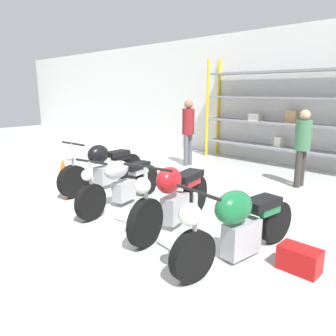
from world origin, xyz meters
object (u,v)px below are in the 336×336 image
(person_near_rack, at_px, (188,127))
(traffic_cone, at_px, (63,171))
(motorcycle_red, at_px, (173,197))
(motorcycle_green, at_px, (238,224))
(motorcycle_silver, at_px, (122,182))
(shelving_rack, at_px, (292,110))
(person_browsing, at_px, (302,142))
(motorcycle_black, at_px, (103,167))
(toolbox, at_px, (299,259))

(person_near_rack, height_order, traffic_cone, person_near_rack)
(motorcycle_red, distance_m, motorcycle_green, 1.19)
(motorcycle_silver, relative_size, motorcycle_green, 1.01)
(motorcycle_green, bearing_deg, shelving_rack, -154.17)
(motorcycle_red, bearing_deg, person_browsing, 160.94)
(motorcycle_black, xyz_separation_m, motorcycle_silver, (1.09, -0.38, -0.02))
(person_browsing, bearing_deg, motorcycle_green, 102.61)
(motorcycle_black, relative_size, person_browsing, 1.32)
(shelving_rack, height_order, motorcycle_black, shelving_rack)
(person_browsing, relative_size, traffic_cone, 2.90)
(person_browsing, distance_m, person_near_rack, 3.00)
(motorcycle_silver, relative_size, person_near_rack, 1.19)
(motorcycle_red, bearing_deg, toolbox, 82.02)
(motorcycle_black, bearing_deg, toolbox, 79.42)
(motorcycle_green, distance_m, person_browsing, 3.67)
(motorcycle_black, distance_m, motorcycle_green, 3.63)
(motorcycle_black, xyz_separation_m, traffic_cone, (-0.90, -0.41, -0.17))
(motorcycle_black, distance_m, person_near_rack, 2.91)
(toolbox, bearing_deg, traffic_cone, -179.10)
(motorcycle_red, bearing_deg, person_near_rack, -154.04)
(shelving_rack, distance_m, traffic_cone, 5.77)
(motorcycle_green, bearing_deg, motorcycle_black, -92.52)
(motorcycle_green, bearing_deg, traffic_cone, -85.39)
(person_browsing, xyz_separation_m, person_near_rack, (-3.00, -0.10, 0.09))
(motorcycle_black, distance_m, traffic_cone, 1.01)
(person_browsing, height_order, toolbox, person_browsing)
(motorcycle_red, distance_m, person_near_rack, 4.22)
(motorcycle_black, xyz_separation_m, person_browsing, (2.81, 2.95, 0.49))
(toolbox, bearing_deg, motorcycle_green, -156.14)
(motorcycle_black, bearing_deg, motorcycle_silver, 64.86)
(shelving_rack, xyz_separation_m, traffic_cone, (-2.75, -4.93, -1.20))
(motorcycle_silver, relative_size, traffic_cone, 3.76)
(traffic_cone, bearing_deg, motorcycle_black, 24.41)
(motorcycle_silver, xyz_separation_m, person_browsing, (1.72, 3.32, 0.51))
(traffic_cone, bearing_deg, motorcycle_red, -0.84)
(shelving_rack, relative_size, motorcycle_silver, 2.39)
(shelving_rack, bearing_deg, traffic_cone, -119.12)
(motorcycle_red, bearing_deg, motorcycle_silver, -105.58)
(motorcycle_silver, bearing_deg, person_near_rack, -171.22)
(motorcycle_green, distance_m, person_near_rack, 5.14)
(motorcycle_green, height_order, toolbox, motorcycle_green)
(person_browsing, height_order, traffic_cone, person_browsing)
(toolbox, relative_size, traffic_cone, 0.80)
(person_browsing, relative_size, toolbox, 3.63)
(motorcycle_red, relative_size, person_browsing, 1.24)
(motorcycle_red, xyz_separation_m, motorcycle_green, (1.18, -0.15, -0.02))
(motorcycle_black, bearing_deg, traffic_cone, -71.70)
(toolbox, bearing_deg, person_near_rack, 144.19)
(shelving_rack, relative_size, traffic_cone, 8.97)
(motorcycle_black, height_order, motorcycle_green, motorcycle_black)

